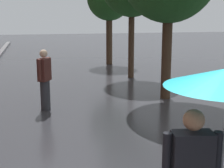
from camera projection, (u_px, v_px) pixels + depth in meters
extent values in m
cylinder|color=#473323|center=(167.00, 54.00, 10.25)|extent=(0.30, 0.30, 2.74)
cylinder|color=#473323|center=(131.00, 43.00, 13.59)|extent=(0.24, 0.24, 2.80)
cylinder|color=#473323|center=(109.00, 40.00, 17.23)|extent=(0.31, 0.31, 2.49)
cube|color=black|center=(192.00, 163.00, 3.32)|extent=(0.43, 0.28, 0.63)
sphere|color=#9E7051|center=(194.00, 120.00, 3.22)|extent=(0.21, 0.21, 0.21)
cylinder|color=black|center=(167.00, 161.00, 3.29)|extent=(0.09, 0.09, 0.57)
cylinder|color=black|center=(217.00, 159.00, 3.33)|extent=(0.09, 0.09, 0.57)
cylinder|color=#9E9EA3|center=(224.00, 141.00, 3.31)|extent=(0.02, 0.02, 1.14)
cylinder|color=#2D2D33|center=(45.00, 95.00, 9.18)|extent=(0.26, 0.26, 0.81)
cube|color=#4C231E|center=(44.00, 70.00, 9.03)|extent=(0.39, 0.46, 0.61)
sphere|color=beige|center=(44.00, 54.00, 8.94)|extent=(0.21, 0.21, 0.21)
cylinder|color=#4C231E|center=(49.00, 67.00, 9.26)|extent=(0.09, 0.09, 0.55)
cylinder|color=#4C231E|center=(40.00, 70.00, 8.79)|extent=(0.09, 0.09, 0.55)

